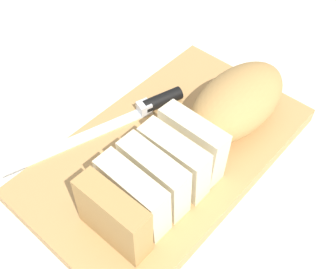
# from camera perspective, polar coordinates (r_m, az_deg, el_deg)

# --- Properties ---
(ground_plane) EXTENTS (3.00, 3.00, 0.00)m
(ground_plane) POSITION_cam_1_polar(r_m,az_deg,el_deg) (0.63, -0.00, -3.23)
(ground_plane) COLOR silver
(cutting_board) EXTENTS (0.44, 0.26, 0.03)m
(cutting_board) POSITION_cam_1_polar(r_m,az_deg,el_deg) (0.62, -0.00, -2.53)
(cutting_board) COLOR tan
(cutting_board) RESTS_ON ground_plane
(bread_loaf) EXTENTS (0.37, 0.11, 0.09)m
(bread_loaf) POSITION_cam_1_polar(r_m,az_deg,el_deg) (0.58, 4.98, 0.27)
(bread_loaf) COLOR tan
(bread_loaf) RESTS_ON cutting_board
(bread_knife) EXTENTS (0.29, 0.11, 0.02)m
(bread_knife) POSITION_cam_1_polar(r_m,az_deg,el_deg) (0.66, -4.01, 3.35)
(bread_knife) COLOR silver
(bread_knife) RESTS_ON cutting_board
(crumb_near_knife) EXTENTS (0.00, 0.00, 0.00)m
(crumb_near_knife) POSITION_cam_1_polar(r_m,az_deg,el_deg) (0.63, 3.74, -0.53)
(crumb_near_knife) COLOR #A8753D
(crumb_near_knife) RESTS_ON cutting_board
(crumb_near_loaf) EXTENTS (0.00, 0.00, 0.00)m
(crumb_near_loaf) POSITION_cam_1_polar(r_m,az_deg,el_deg) (0.66, 2.05, 3.49)
(crumb_near_loaf) COLOR #A8753D
(crumb_near_loaf) RESTS_ON cutting_board
(crumb_stray_left) EXTENTS (0.01, 0.01, 0.01)m
(crumb_stray_left) POSITION_cam_1_polar(r_m,az_deg,el_deg) (0.65, 3.13, 2.17)
(crumb_stray_left) COLOR #A8753D
(crumb_stray_left) RESTS_ON cutting_board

